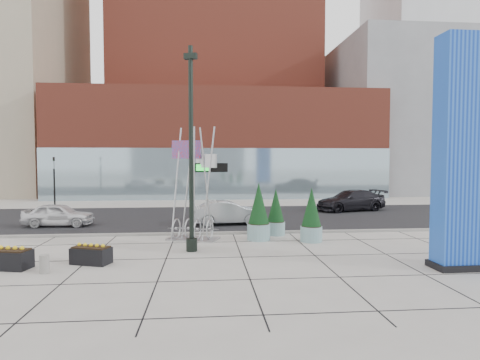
{
  "coord_description": "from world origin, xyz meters",
  "views": [
    {
      "loc": [
        -0.45,
        -16.83,
        3.94
      ],
      "look_at": [
        1.19,
        2.0,
        2.95
      ],
      "focal_mm": 30.0,
      "sensor_mm": 36.0,
      "label": 1
    }
  ],
  "objects": [
    {
      "name": "ground",
      "position": [
        0.0,
        0.0,
        0.0
      ],
      "size": [
        160.0,
        160.0,
        0.0
      ],
      "primitive_type": "plane",
      "color": "#9E9991",
      "rests_on": "ground"
    },
    {
      "name": "building_grey_parking",
      "position": [
        26.0,
        32.0,
        9.0
      ],
      "size": [
        20.0,
        18.0,
        18.0
      ],
      "primitive_type": "cube",
      "color": "slate",
      "rests_on": "ground"
    },
    {
      "name": "building_pale_office",
      "position": [
        36.0,
        48.0,
        27.5
      ],
      "size": [
        16.0,
        16.0,
        55.0
      ],
      "primitive_type": "cube",
      "color": "#B2B7BC",
      "rests_on": "ground"
    },
    {
      "name": "concrete_bollard",
      "position": [
        -6.0,
        -2.63,
        0.32
      ],
      "size": [
        0.33,
        0.33,
        0.64
      ],
      "primitive_type": "cylinder",
      "color": "gray",
      "rests_on": "ground"
    },
    {
      "name": "overhead_street_sign",
      "position": [
        -0.38,
        2.8,
        3.21
      ],
      "size": [
        1.77,
        0.23,
        3.74
      ],
      "rotation": [
        0.0,
        0.0,
        0.04
      ],
      "color": "black",
      "rests_on": "ground"
    },
    {
      "name": "blue_pylon",
      "position": [
        8.92,
        -3.32,
        4.01
      ],
      "size": [
        2.51,
        1.15,
        8.3
      ],
      "rotation": [
        0.0,
        0.0,
        0.02
      ],
      "color": "#0B31B0",
      "rests_on": "ground"
    },
    {
      "name": "round_planter_mid",
      "position": [
        3.2,
        3.6,
        1.15
      ],
      "size": [
        0.97,
        0.97,
        2.43
      ],
      "color": "#7FA8AC",
      "rests_on": "ground"
    },
    {
      "name": "tower_glass_front",
      "position": [
        1.0,
        22.2,
        2.5
      ],
      "size": [
        34.0,
        0.6,
        5.0
      ],
      "primitive_type": "cube",
      "color": "#8CA5B2",
      "rests_on": "ground"
    },
    {
      "name": "lamp_post",
      "position": [
        -1.04,
        0.28,
        3.55
      ],
      "size": [
        0.59,
        0.48,
        8.67
      ],
      "rotation": [
        0.0,
        0.0,
        -0.3
      ],
      "color": "black",
      "rests_on": "ground"
    },
    {
      "name": "traffic_signal",
      "position": [
        -12.0,
        15.0,
        2.3
      ],
      "size": [
        0.15,
        0.18,
        4.1
      ],
      "color": "black",
      "rests_on": "ground"
    },
    {
      "name": "box_planter_north",
      "position": [
        -4.74,
        -1.5,
        0.36
      ],
      "size": [
        1.57,
        1.14,
        0.78
      ],
      "rotation": [
        0.0,
        0.0,
        -0.34
      ],
      "color": "black",
      "rests_on": "ground"
    },
    {
      "name": "public_art_sculpture",
      "position": [
        -1.03,
        2.73,
        1.44
      ],
      "size": [
        2.68,
        1.94,
        5.5
      ],
      "rotation": [
        0.0,
        0.0,
        -0.34
      ],
      "color": "#B7B8BC",
      "rests_on": "ground"
    },
    {
      "name": "car_dark_east",
      "position": [
        10.56,
        12.63,
        0.78
      ],
      "size": [
        5.78,
        3.43,
        1.57
      ],
      "primitive_type": "imported",
      "rotation": [
        0.0,
        0.0,
        -1.33
      ],
      "color": "black",
      "rests_on": "ground"
    },
    {
      "name": "box_planter_south",
      "position": [
        -7.5,
        -1.97,
        0.39
      ],
      "size": [
        1.66,
        1.07,
        0.84
      ],
      "rotation": [
        0.0,
        0.0,
        -0.21
      ],
      "color": "black",
      "rests_on": "ground"
    },
    {
      "name": "car_silver_mid",
      "position": [
        0.9,
        7.06,
        0.71
      ],
      "size": [
        4.44,
        2.03,
        1.41
      ],
      "primitive_type": "imported",
      "rotation": [
        0.0,
        0.0,
        1.7
      ],
      "color": "#AEB2B6",
      "rests_on": "ground"
    },
    {
      "name": "curb_edge",
      "position": [
        0.0,
        4.0,
        0.06
      ],
      "size": [
        80.0,
        0.3,
        0.12
      ],
      "primitive_type": "cube",
      "color": "gray",
      "rests_on": "ground"
    },
    {
      "name": "car_white_west",
      "position": [
        -9.0,
        7.3,
        0.67
      ],
      "size": [
        3.99,
        1.72,
        1.34
      ],
      "primitive_type": "imported",
      "rotation": [
        0.0,
        0.0,
        1.54
      ],
      "color": "silver",
      "rests_on": "ground"
    },
    {
      "name": "round_planter_east",
      "position": [
        4.6,
        1.8,
        1.23
      ],
      "size": [
        1.04,
        1.04,
        2.6
      ],
      "color": "#7FA8AC",
      "rests_on": "ground"
    },
    {
      "name": "tower_podium",
      "position": [
        1.0,
        27.0,
        5.5
      ],
      "size": [
        34.0,
        10.0,
        11.0
      ],
      "primitive_type": "cube",
      "color": "#963C2B",
      "rests_on": "ground"
    },
    {
      "name": "round_planter_west",
      "position": [
        2.14,
        2.39,
        1.33
      ],
      "size": [
        1.12,
        1.12,
        2.81
      ],
      "color": "#7FA8AC",
      "rests_on": "ground"
    },
    {
      "name": "street_asphalt",
      "position": [
        0.0,
        10.0,
        0.01
      ],
      "size": [
        80.0,
        12.0,
        0.02
      ],
      "primitive_type": "cube",
      "color": "black",
      "rests_on": "ground"
    }
  ]
}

